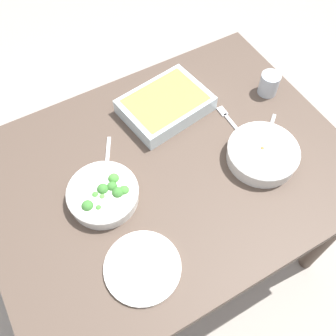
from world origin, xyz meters
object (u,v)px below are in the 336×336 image
Objects in this scene: broccoli_bowl at (104,194)px; spoon_by_broccoli at (107,164)px; drink_cup at (269,85)px; baking_dish at (165,104)px; fork_on_table at (230,121)px; side_plate at (142,268)px; stew_bowl at (263,154)px; spoon_by_stew at (267,138)px.

broccoli_bowl reaches higher than spoon_by_broccoli.
broccoli_bowl is 2.63× the size of drink_cup.
baking_dish is 0.39m from drink_cup.
drink_cup reaches higher than fork_on_table.
side_plate is 0.37m from spoon_by_broccoli.
drink_cup is at bearing -171.17° from broccoli_bowl.
stew_bowl reaches higher than spoon_by_broccoli.
side_plate is (0.72, 0.37, -0.03)m from drink_cup.
fork_on_table is at bearing -173.30° from broccoli_bowl.
broccoli_bowl is at bearing 32.73° from baking_dish.
baking_dish is (0.17, -0.34, 0.00)m from stew_bowl.
spoon_by_stew is at bearing -161.99° from side_plate.
fork_on_table is at bearing 173.83° from spoon_by_broccoli.
drink_cup is (-0.72, -0.11, 0.01)m from broccoli_bowl.
drink_cup is at bearing 163.88° from baking_dish.
baking_dish reaches higher than spoon_by_stew.
side_plate is (0.00, 0.26, -0.02)m from broccoli_bowl.
drink_cup reaches higher than spoon_by_broccoli.
side_plate is at bearing 80.81° from spoon_by_broccoli.
drink_cup is 0.48× the size of fork_on_table.
spoon_by_stew is at bearing 118.48° from fork_on_table.
drink_cup is 0.22m from spoon_by_stew.
broccoli_bowl reaches higher than fork_on_table.
broccoli_bowl is 0.68× the size of baking_dish.
broccoli_bowl reaches higher than stew_bowl.
stew_bowl is 0.18m from fork_on_table.
spoon_by_stew is 0.56m from spoon_by_broccoli.
broccoli_bowl is at bearing 8.83° from drink_cup.
spoon_by_broccoli is at bearing -118.08° from broccoli_bowl.
drink_cup is at bearing -127.14° from spoon_by_stew.
side_plate is 1.35× the size of spoon_by_broccoli.
spoon_by_stew is 0.14m from fork_on_table.
stew_bowl is 0.10m from spoon_by_stew.
spoon_by_broccoli is (0.29, 0.11, -0.03)m from baking_dish.
stew_bowl is 0.54m from side_plate.
fork_on_table is at bearing 137.72° from baking_dish.
stew_bowl is at bearing 89.05° from fork_on_table.
spoon_by_broccoli is at bearing 0.10° from drink_cup.
fork_on_table is (-0.18, 0.16, -0.03)m from baking_dish.
spoon_by_stew is at bearing 161.68° from spoon_by_broccoli.
drink_cup is 0.57× the size of spoon_by_stew.
fork_on_table is (0.20, 0.05, -0.04)m from drink_cup.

